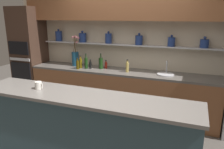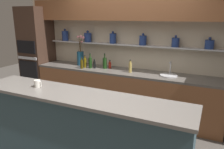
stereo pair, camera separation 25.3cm
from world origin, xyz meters
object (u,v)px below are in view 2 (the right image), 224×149
(bottle_wine_0, at_px, (105,63))
(bottle_sauce_6, at_px, (94,64))
(flower_vase, at_px, (81,56))
(sink_fixture, at_px, (169,75))
(oven_tower, at_px, (37,54))
(bottle_oil_1, at_px, (82,64))
(bottle_oil_2, at_px, (85,63))
(coffee_mug, at_px, (37,84))
(bottle_wine_3, at_px, (90,62))
(bottle_sauce_4, at_px, (110,65))
(bottle_spirit_5, at_px, (130,67))

(bottle_wine_0, distance_m, bottle_sauce_6, 0.22)
(flower_vase, xyz_separation_m, sink_fixture, (1.93, -0.07, -0.17))
(oven_tower, bearing_deg, bottle_wine_0, 0.71)
(bottle_oil_1, height_order, bottle_oil_2, bottle_oil_2)
(flower_vase, height_order, bottle_oil_1, flower_vase)
(flower_vase, height_order, coffee_mug, flower_vase)
(flower_vase, relative_size, bottle_sauce_6, 3.45)
(flower_vase, height_order, bottle_sauce_6, flower_vase)
(bottle_sauce_6, relative_size, coffee_mug, 1.72)
(flower_vase, distance_m, bottle_sauce_6, 0.46)
(bottle_oil_1, relative_size, coffee_mug, 2.12)
(bottle_sauce_6, height_order, coffee_mug, coffee_mug)
(bottle_wine_3, bearing_deg, oven_tower, 177.40)
(flower_vase, relative_size, bottle_oil_1, 2.79)
(bottle_wine_0, bearing_deg, oven_tower, -179.29)
(sink_fixture, relative_size, bottle_sauce_4, 1.81)
(flower_vase, xyz_separation_m, bottle_oil_2, (0.21, -0.16, -0.09))
(oven_tower, relative_size, bottle_sauce_4, 12.61)
(bottle_oil_2, height_order, bottle_sauce_4, bottle_oil_2)
(bottle_sauce_6, bearing_deg, bottle_spirit_5, -0.54)
(bottle_wine_0, height_order, coffee_mug, bottle_wine_0)
(oven_tower, height_order, flower_vase, oven_tower)
(bottle_sauce_4, xyz_separation_m, bottle_spirit_5, (0.50, -0.14, 0.03))
(bottle_oil_1, distance_m, bottle_sauce_6, 0.26)
(sink_fixture, height_order, bottle_sauce_4, sink_fixture)
(sink_fixture, distance_m, bottle_sauce_4, 1.22)
(oven_tower, xyz_separation_m, bottle_sauce_6, (1.59, -0.05, -0.08))
(bottle_sauce_4, bearing_deg, bottle_sauce_6, -156.34)
(bottle_oil_2, bearing_deg, flower_vase, 142.70)
(bottle_oil_2, bearing_deg, bottle_oil_1, -97.97)
(bottle_sauce_6, bearing_deg, flower_vase, 162.88)
(sink_fixture, relative_size, bottle_spirit_5, 1.27)
(flower_vase, height_order, bottle_oil_2, flower_vase)
(sink_fixture, relative_size, bottle_wine_3, 1.00)
(bottle_sauce_4, bearing_deg, oven_tower, -177.60)
(sink_fixture, bearing_deg, bottle_oil_1, -173.63)
(bottle_oil_2, distance_m, bottle_spirit_5, 1.00)
(oven_tower, relative_size, flower_vase, 3.32)
(bottle_wine_0, height_order, bottle_oil_2, bottle_wine_0)
(sink_fixture, distance_m, coffee_mug, 2.27)
(sink_fixture, xyz_separation_m, bottle_wine_3, (-1.60, -0.08, 0.09))
(flower_vase, distance_m, bottle_spirit_5, 1.22)
(oven_tower, bearing_deg, bottle_sauce_4, 2.40)
(oven_tower, height_order, bottle_oil_2, oven_tower)
(oven_tower, relative_size, bottle_wine_3, 6.99)
(bottle_sauce_4, relative_size, coffee_mug, 1.56)
(bottle_oil_2, relative_size, bottle_sauce_4, 1.49)
(flower_vase, bearing_deg, bottle_sauce_4, -0.17)
(bottle_oil_1, xyz_separation_m, coffee_mug, (0.28, -1.54, 0.06))
(bottle_oil_1, xyz_separation_m, bottle_sauce_4, (0.52, 0.26, -0.02))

